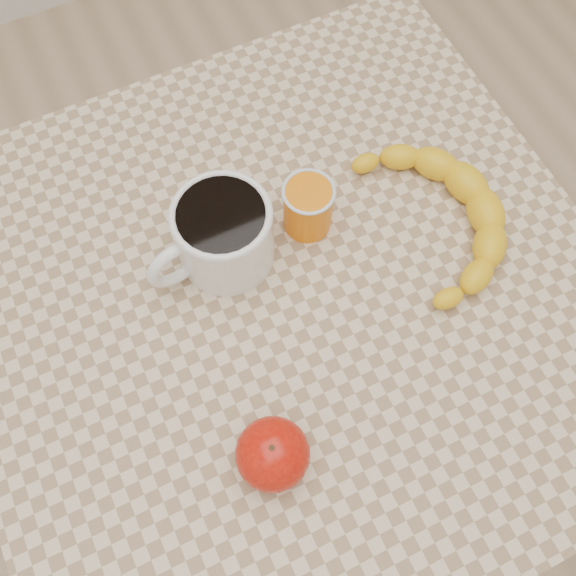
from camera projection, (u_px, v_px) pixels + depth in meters
name	position (u px, v px, depth m)	size (l,w,h in m)	color
ground	(288.00, 423.00, 1.48)	(3.00, 3.00, 0.00)	tan
table	(288.00, 319.00, 0.87)	(0.80, 0.80, 0.75)	beige
coffee_mug	(222.00, 234.00, 0.77)	(0.18, 0.14, 0.10)	white
orange_juice_glass	(308.00, 207.00, 0.80)	(0.07, 0.07, 0.08)	orange
apple	(273.00, 454.00, 0.68)	(0.09, 0.09, 0.07)	#9C0A05
banana	(438.00, 217.00, 0.81)	(0.25, 0.32, 0.05)	yellow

